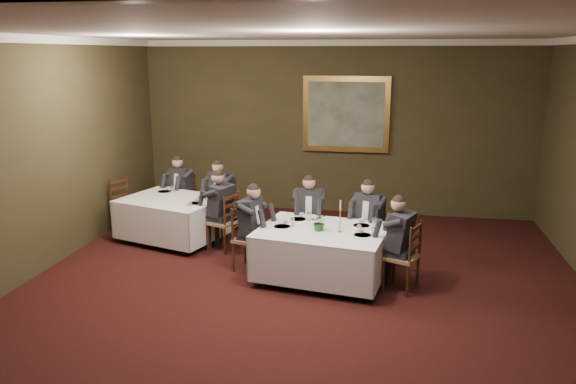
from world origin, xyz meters
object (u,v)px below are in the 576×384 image
(table_second, at_px, (173,216))
(chair_sec_backright, at_px, (222,216))
(diner_main_endleft, at_px, (250,237))
(table_main, at_px, (322,250))
(chair_sec_backleft, at_px, (183,210))
(candlestick, at_px, (340,220))
(chair_main_backright, at_px, (368,244))
(chair_sec_endright, at_px, (224,233))
(diner_main_backleft, at_px, (309,225))
(diner_sec_backleft, at_px, (182,198))
(chair_main_backleft, at_px, (309,238))
(diner_main_endright, at_px, (401,255))
(painting, at_px, (346,114))
(chair_main_endright, at_px, (401,271))
(chair_sec_endleft, at_px, (127,217))
(centerpiece, at_px, (320,221))
(diner_sec_backright, at_px, (221,204))
(diner_sec_endright, at_px, (223,220))
(diner_main_backright, at_px, (368,231))
(chair_main_endleft, at_px, (249,251))

(table_second, distance_m, chair_sec_backright, 1.00)
(diner_main_endleft, relative_size, chair_sec_backright, 1.35)
(table_main, distance_m, chair_sec_backleft, 3.75)
(candlestick, bearing_deg, chair_main_backright, 67.80)
(chair_sec_endright, bearing_deg, diner_main_endleft, -119.20)
(table_main, height_order, diner_main_endleft, diner_main_endleft)
(diner_main_backleft, height_order, chair_main_backright, diner_main_backleft)
(diner_sec_backleft, height_order, candlestick, diner_sec_backleft)
(candlestick, bearing_deg, chair_sec_backright, 139.56)
(chair_main_backleft, xyz_separation_m, candlestick, (0.60, -1.07, 0.66))
(diner_main_endright, bearing_deg, chair_main_backright, 48.33)
(painting, bearing_deg, chair_main_endright, -73.30)
(chair_sec_endleft, distance_m, centerpiece, 4.20)
(diner_main_endleft, distance_m, diner_main_endright, 2.30)
(chair_main_backright, xyz_separation_m, diner_sec_backright, (-2.77, 1.11, 0.23))
(diner_main_backleft, relative_size, candlestick, 2.79)
(chair_sec_backright, bearing_deg, candlestick, 159.56)
(diner_sec_endright, bearing_deg, chair_sec_backleft, 64.21)
(chair_sec_backright, bearing_deg, centerpiece, 155.94)
(chair_main_backright, relative_size, chair_main_endright, 1.00)
(diner_main_backright, relative_size, diner_sec_endright, 1.00)
(diner_sec_backleft, bearing_deg, diner_sec_backright, -176.64)
(table_second, bearing_deg, diner_sec_backleft, 101.15)
(chair_main_endright, bearing_deg, centerpiece, 106.41)
(diner_main_backright, distance_m, diner_main_endright, 1.14)
(diner_sec_backright, bearing_deg, centerpiece, 156.15)
(chair_sec_backright, bearing_deg, chair_sec_backleft, 3.26)
(chair_main_backright, bearing_deg, chair_sec_backleft, 0.09)
(table_second, height_order, diner_sec_endright, diner_sec_endright)
(diner_sec_backright, bearing_deg, chair_sec_backright, -90.00)
(chair_main_endright, bearing_deg, diner_main_backright, 49.14)
(chair_sec_backleft, relative_size, centerpiece, 3.65)
(diner_main_endright, bearing_deg, chair_sec_endright, 91.22)
(chair_main_backleft, xyz_separation_m, diner_main_backleft, (0.00, -0.01, 0.23))
(table_second, bearing_deg, chair_sec_endright, -16.79)
(table_main, relative_size, table_second, 1.01)
(table_second, bearing_deg, table_main, -24.24)
(centerpiece, bearing_deg, diner_sec_backright, 136.15)
(diner_main_endleft, bearing_deg, diner_main_backleft, 148.50)
(chair_sec_endleft, bearing_deg, diner_sec_endright, 99.45)
(table_second, relative_size, chair_sec_endright, 2.00)
(chair_sec_backleft, distance_m, chair_sec_backright, 0.91)
(diner_main_endright, bearing_deg, diner_sec_backleft, 82.34)
(diner_main_backleft, relative_size, chair_sec_endleft, 1.35)
(centerpiece, bearing_deg, diner_main_backleft, 106.42)
(table_main, bearing_deg, diner_main_backleft, 108.98)
(diner_main_backright, bearing_deg, chair_sec_endleft, 11.53)
(chair_sec_backleft, relative_size, candlestick, 2.07)
(diner_main_backright, bearing_deg, painting, -56.40)
(chair_main_backleft, xyz_separation_m, chair_main_endleft, (-0.80, -0.83, 0.00))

